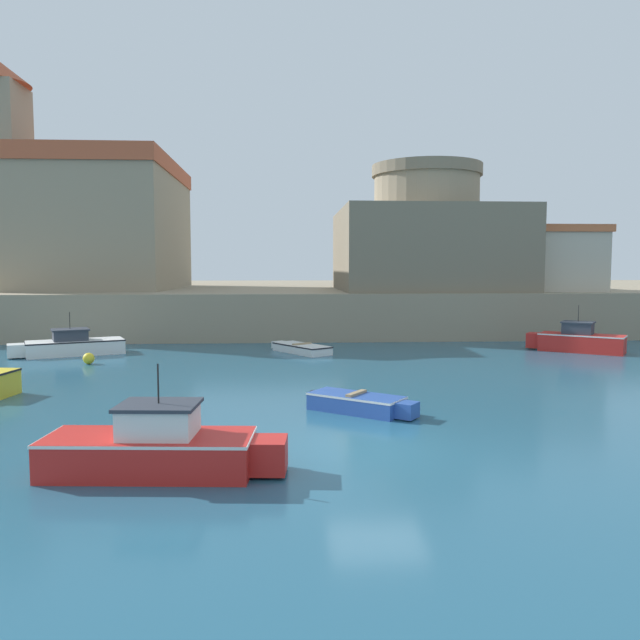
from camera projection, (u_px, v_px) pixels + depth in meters
name	position (u px, v px, depth m)	size (l,w,h in m)	color
ground_plane	(377.00, 449.00, 16.03)	(200.00, 200.00, 0.00)	#235670
quay_seawall	(309.00, 301.00, 58.38)	(120.00, 40.00, 3.00)	gray
motorboat_red_0	(578.00, 340.00, 34.47)	(4.91, 3.98, 2.57)	red
motorboat_white_1	(71.00, 345.00, 33.24)	(5.86, 3.69, 2.29)	white
dinghy_white_2	(300.00, 348.00, 34.13)	(3.33, 4.16, 0.54)	white
motorboat_red_3	(158.00, 448.00, 14.10)	(5.54, 2.12, 2.51)	red
dinghy_blue_5	(359.00, 403.00, 20.08)	(3.49, 2.92, 0.65)	#284C9E
mooring_buoy	(89.00, 358.00, 30.05)	(0.55, 0.55, 0.55)	yellow
church	(92.00, 217.00, 47.88)	(15.06, 16.28, 16.76)	gray
fortress	(426.00, 242.00, 45.53)	(12.59, 12.59, 9.00)	#796C57
harbor_shed_far_end	(544.00, 258.00, 44.03)	(7.30, 5.67, 4.51)	#BCB29E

